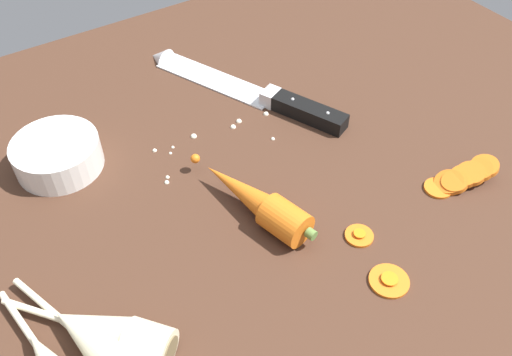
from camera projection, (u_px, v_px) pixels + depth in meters
The scene contains 10 objects.
ground_plane at pixel (248, 188), 70.41cm from camera, with size 120.00×90.00×4.00cm, color #42281C.
chefs_knife at pixel (238, 86), 81.44cm from camera, with size 16.80×33.22×4.18cm.
whole_carrot at pixel (257, 201), 63.26cm from camera, with size 7.63×18.83×4.20cm.
parsnip_front at pixel (99, 349), 50.47cm from camera, with size 8.71×19.29×4.00cm.
parsnip_mid_left at pixel (113, 332), 51.69cm from camera, with size 13.42×16.01×4.00cm.
carrot_slice_stack at pixel (463, 177), 67.46cm from camera, with size 9.67×4.87×3.22cm.
carrot_slice_stray_near at pixel (359, 235), 61.98cm from camera, with size 3.30×3.30×0.70cm.
carrot_slice_stray_mid at pixel (389, 280), 57.70cm from camera, with size 4.33×4.33×0.70cm.
prep_bowl at pixel (57, 154), 68.86cm from camera, with size 11.00×11.00×4.00cm.
mince_crumbs at pixel (226, 127), 75.19cm from camera, with size 20.84×8.28×0.85cm.
Camera 1 is at (-25.63, -41.12, 49.11)cm, focal length 38.19 mm.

